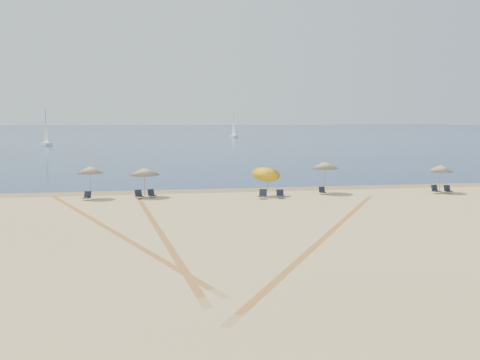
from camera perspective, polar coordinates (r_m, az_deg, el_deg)
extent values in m
plane|color=tan|center=(23.11, 8.70, -8.83)|extent=(160.00, 160.00, 0.00)
plane|color=#0C2151|center=(246.27, -8.30, 5.09)|extent=(500.00, 500.00, 0.00)
plane|color=olive|center=(46.07, -0.86, -1.04)|extent=(500.00, 500.00, 0.00)
cylinder|color=gray|center=(42.56, -15.38, -0.32)|extent=(0.05, 0.05, 2.35)
cone|color=beige|center=(42.45, -15.42, 1.05)|extent=(1.94, 1.94, 0.55)
sphere|color=gray|center=(42.42, -15.43, 1.45)|extent=(0.08, 0.08, 0.08)
cylinder|color=gray|center=(42.48, -9.94, -0.33)|extent=(0.05, 0.12, 2.14)
cone|color=beige|center=(42.41, -9.97, 0.91)|extent=(2.35, 2.37, 0.62)
sphere|color=gray|center=(42.39, -9.98, 1.31)|extent=(0.08, 0.08, 0.08)
cylinder|color=gray|center=(42.10, 2.89, -0.35)|extent=(0.05, 0.99, 2.09)
cone|color=yellow|center=(42.40, 2.78, 0.92)|extent=(2.22, 2.25, 1.42)
sphere|color=gray|center=(42.37, 2.78, 1.32)|extent=(0.08, 0.08, 0.08)
cylinder|color=gray|center=(44.48, 8.82, 0.18)|extent=(0.05, 0.05, 2.43)
cone|color=beige|center=(44.37, 8.84, 1.55)|extent=(2.31, 2.31, 0.55)
sphere|color=gray|center=(44.35, 8.85, 1.94)|extent=(0.08, 0.08, 0.08)
cylinder|color=gray|center=(47.27, 20.17, 0.06)|extent=(0.05, 0.05, 2.15)
cone|color=beige|center=(47.18, 20.21, 1.17)|extent=(2.14, 2.14, 0.55)
sphere|color=gray|center=(47.16, 20.23, 1.53)|extent=(0.08, 0.08, 0.08)
cube|color=black|center=(41.93, -15.76, -1.81)|extent=(0.67, 0.67, 0.05)
cube|color=black|center=(42.14, -15.63, -1.45)|extent=(0.56, 0.35, 0.47)
cylinder|color=#A5A5AD|center=(41.84, -16.05, -1.96)|extent=(0.02, 0.02, 0.17)
cylinder|color=#A5A5AD|center=(41.67, -15.51, -1.98)|extent=(0.02, 0.02, 0.17)
cube|color=black|center=(41.76, -10.46, -1.70)|extent=(0.70, 0.70, 0.05)
cube|color=black|center=(41.98, -10.58, -1.33)|extent=(0.58, 0.37, 0.49)
cylinder|color=#A5A5AD|center=(41.51, -10.74, -1.88)|extent=(0.02, 0.02, 0.18)
cylinder|color=#A5A5AD|center=(41.65, -10.17, -1.84)|extent=(0.02, 0.02, 0.18)
cube|color=black|center=(42.21, -9.15, -1.60)|extent=(0.68, 0.68, 0.05)
cube|color=black|center=(42.41, -9.30, -1.26)|extent=(0.55, 0.38, 0.46)
cylinder|color=#A5A5AD|center=(41.95, -9.41, -1.77)|extent=(0.02, 0.02, 0.17)
cylinder|color=#A5A5AD|center=(42.12, -8.89, -1.73)|extent=(0.02, 0.02, 0.17)
cube|color=black|center=(41.02, 2.34, -1.72)|extent=(0.78, 0.78, 0.05)
cube|color=black|center=(41.27, 2.43, -1.31)|extent=(0.63, 0.44, 0.53)
cylinder|color=#A5A5AD|center=(40.88, 2.08, -1.89)|extent=(0.03, 0.03, 0.19)
cylinder|color=#A5A5AD|center=(40.78, 2.73, -1.91)|extent=(0.03, 0.03, 0.19)
cube|color=black|center=(41.27, 4.27, -1.70)|extent=(0.58, 0.58, 0.05)
cube|color=black|center=(41.50, 4.20, -1.32)|extent=(0.57, 0.23, 0.50)
cylinder|color=#A5A5AD|center=(41.04, 4.03, -1.87)|extent=(0.02, 0.02, 0.18)
cylinder|color=#A5A5AD|center=(41.13, 4.64, -1.86)|extent=(0.02, 0.02, 0.18)
cube|color=black|center=(43.91, 8.63, -1.29)|extent=(0.50, 0.50, 0.04)
cube|color=black|center=(44.11, 8.54, -0.97)|extent=(0.49, 0.19, 0.43)
cylinder|color=#A5A5AD|center=(43.70, 8.46, -1.43)|extent=(0.02, 0.02, 0.16)
cylinder|color=#A5A5AD|center=(43.81, 8.95, -1.41)|extent=(0.02, 0.02, 0.16)
cube|color=black|center=(46.58, 19.85, -1.12)|extent=(0.66, 0.66, 0.05)
cube|color=black|center=(46.77, 19.64, -0.78)|extent=(0.60, 0.30, 0.51)
cylinder|color=#A5A5AD|center=(46.27, 19.75, -1.28)|extent=(0.02, 0.02, 0.19)
cylinder|color=#A5A5AD|center=(46.56, 20.19, -1.25)|extent=(0.02, 0.02, 0.19)
cube|color=black|center=(47.20, 20.96, -1.09)|extent=(0.54, 0.54, 0.05)
cube|color=black|center=(47.40, 20.81, -0.77)|extent=(0.53, 0.20, 0.47)
cylinder|color=#A5A5AD|center=(46.94, 20.85, -1.23)|extent=(0.02, 0.02, 0.17)
cylinder|color=#A5A5AD|center=(47.15, 21.30, -1.21)|extent=(0.02, 0.02, 0.17)
cube|color=white|center=(127.09, -19.57, 3.58)|extent=(3.18, 5.53, 0.59)
cylinder|color=gray|center=(126.97, -19.63, 5.30)|extent=(0.12, 0.12, 7.84)
cube|color=white|center=(168.62, -0.66, 4.60)|extent=(1.89, 5.34, 0.57)
cylinder|color=gray|center=(168.54, -0.66, 5.86)|extent=(0.11, 0.11, 7.60)
plane|color=tan|center=(31.37, -8.79, -4.73)|extent=(30.61, 30.61, 0.00)
plane|color=tan|center=(32.44, -9.02, -4.36)|extent=(30.61, 30.61, 0.00)
plane|color=tan|center=(29.35, 9.31, -5.52)|extent=(38.53, 38.53, 0.00)
plane|color=tan|center=(30.41, 9.76, -5.11)|extent=(38.53, 38.53, 0.00)
plane|color=tan|center=(31.55, -13.88, -4.78)|extent=(36.01, 36.01, 0.00)
plane|color=tan|center=(32.59, -14.44, -4.44)|extent=(36.01, 36.01, 0.00)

